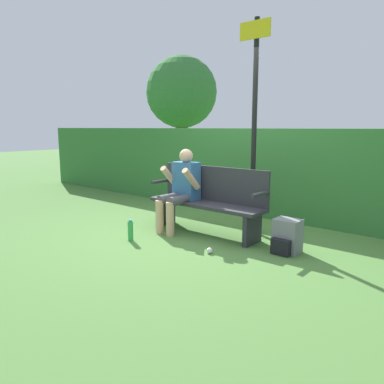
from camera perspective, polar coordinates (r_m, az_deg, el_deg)
ground_plane at (r=5.27m, az=1.96°, el=-6.29°), size 40.00×40.00×0.00m
hedge_back at (r=6.36m, az=10.58°, el=2.99°), size 12.00×0.42×1.44m
park_bench at (r=5.21m, az=2.46°, el=-1.15°), size 1.77×0.41×0.92m
person_seated at (r=5.32m, az=-1.68°, el=0.85°), size 0.50×0.61×1.16m
backpack at (r=4.58m, az=14.22°, el=-6.63°), size 0.30×0.31×0.40m
water_bottle at (r=4.96m, az=-9.35°, el=-5.85°), size 0.07×0.07×0.28m
signpost at (r=5.24m, az=9.47°, el=11.52°), size 0.45×0.09×2.88m
tree at (r=9.90m, az=-1.59°, el=14.70°), size 1.81×1.81×3.25m
litter_crumple at (r=4.45m, az=2.69°, el=-8.90°), size 0.07×0.07×0.07m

